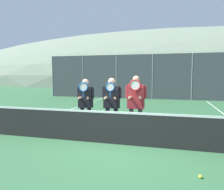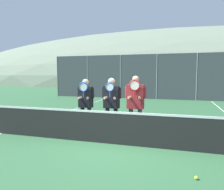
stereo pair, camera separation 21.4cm
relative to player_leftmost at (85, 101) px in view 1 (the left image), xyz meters
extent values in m
plane|color=#2D5B38|center=(1.27, -0.84, -1.04)|extent=(120.00, 120.00, 0.00)
ellipsoid|color=slate|center=(1.27, 56.36, -1.04)|extent=(129.87, 72.15, 25.25)
cube|color=beige|center=(1.83, 19.76, 0.63)|extent=(14.34, 5.00, 3.35)
cube|color=#3D4247|center=(1.83, 19.76, 2.49)|extent=(14.84, 5.50, 0.36)
cylinder|color=gray|center=(-7.36, 10.63, 0.69)|extent=(0.06, 0.06, 3.47)
cylinder|color=gray|center=(-4.48, 10.63, 0.69)|extent=(0.06, 0.06, 3.47)
cylinder|color=gray|center=(-1.61, 10.63, 0.69)|extent=(0.06, 0.06, 3.47)
cylinder|color=gray|center=(1.27, 10.63, 0.69)|extent=(0.06, 0.06, 3.47)
cylinder|color=gray|center=(4.14, 10.63, 0.69)|extent=(0.06, 0.06, 3.47)
cube|color=#42474C|center=(1.27, 10.63, 0.69)|extent=(17.26, 0.02, 3.47)
cube|color=black|center=(1.27, -0.84, -0.61)|extent=(10.25, 0.02, 0.86)
cube|color=white|center=(1.27, -0.84, -0.16)|extent=(10.25, 0.03, 0.06)
cube|color=white|center=(-2.61, 2.16, -1.04)|extent=(0.05, 16.00, 0.01)
cylinder|color=#232838|center=(-0.12, 0.01, -0.62)|extent=(0.13, 0.13, 0.85)
cylinder|color=#232838|center=(0.12, 0.01, -0.62)|extent=(0.13, 0.13, 0.85)
cube|color=black|center=(0.00, 0.01, 0.14)|extent=(0.44, 0.22, 0.67)
sphere|color=tan|center=(0.00, 0.01, 0.62)|extent=(0.20, 0.20, 0.20)
cylinder|color=black|center=(-0.25, 0.01, 0.27)|extent=(0.08, 0.08, 0.33)
cylinder|color=black|center=(0.25, 0.01, 0.27)|extent=(0.08, 0.08, 0.33)
cylinder|color=tan|center=(-0.11, -0.08, 0.13)|extent=(0.16, 0.27, 0.08)
cylinder|color=tan|center=(0.11, -0.08, 0.13)|extent=(0.16, 0.27, 0.08)
cylinder|color=#1E5BAD|center=(0.00, -0.17, 0.25)|extent=(0.03, 0.03, 0.20)
torus|color=#1E5BAD|center=(0.00, -0.17, 0.48)|extent=(0.30, 0.03, 0.30)
cylinder|color=silver|center=(0.00, -0.17, 0.48)|extent=(0.25, 0.00, 0.25)
cylinder|color=#232838|center=(0.73, 0.01, -0.61)|extent=(0.13, 0.13, 0.86)
cylinder|color=#232838|center=(1.00, 0.01, -0.61)|extent=(0.13, 0.13, 0.86)
cube|color=black|center=(0.87, 0.01, 0.16)|extent=(0.48, 0.22, 0.68)
sphere|color=tan|center=(0.87, 0.01, 0.65)|extent=(0.22, 0.22, 0.22)
cylinder|color=black|center=(0.60, 0.01, 0.30)|extent=(0.08, 0.08, 0.34)
cylinder|color=black|center=(1.14, 0.01, 0.30)|extent=(0.08, 0.08, 0.34)
cylinder|color=tan|center=(0.75, -0.08, 0.15)|extent=(0.16, 0.27, 0.08)
cylinder|color=tan|center=(0.99, -0.08, 0.15)|extent=(0.16, 0.27, 0.08)
cylinder|color=#1E5BAD|center=(0.87, -0.17, 0.27)|extent=(0.03, 0.03, 0.20)
torus|color=#1E5BAD|center=(0.87, -0.17, 0.49)|extent=(0.28, 0.03, 0.28)
cylinder|color=silver|center=(0.87, -0.17, 0.49)|extent=(0.23, 0.00, 0.23)
cylinder|color=#56565B|center=(1.50, -0.08, -0.59)|extent=(0.13, 0.13, 0.90)
cylinder|color=#56565B|center=(1.78, -0.08, -0.59)|extent=(0.13, 0.13, 0.90)
cube|color=maroon|center=(1.64, -0.08, 0.21)|extent=(0.49, 0.22, 0.71)
sphere|color=tan|center=(1.64, -0.08, 0.73)|extent=(0.20, 0.20, 0.20)
cylinder|color=maroon|center=(1.37, -0.08, 0.35)|extent=(0.08, 0.08, 0.35)
cylinder|color=maroon|center=(1.91, -0.08, 0.35)|extent=(0.08, 0.08, 0.35)
cylinder|color=tan|center=(1.52, -0.17, 0.19)|extent=(0.16, 0.27, 0.08)
cylinder|color=tan|center=(1.76, -0.17, 0.19)|extent=(0.16, 0.27, 0.08)
cylinder|color=red|center=(1.64, -0.26, 0.31)|extent=(0.03, 0.03, 0.20)
torus|color=red|center=(1.64, -0.26, 0.56)|extent=(0.33, 0.04, 0.33)
cylinder|color=silver|center=(1.64, -0.26, 0.56)|extent=(0.27, 0.00, 0.27)
cube|color=slate|center=(-3.43, 13.78, -0.33)|extent=(4.70, 1.72, 0.83)
cube|color=#2D3842|center=(-3.43, 13.78, 0.42)|extent=(2.59, 1.58, 0.68)
cylinder|color=black|center=(-1.90, 12.90, -0.74)|extent=(0.60, 0.16, 0.60)
cylinder|color=black|center=(-1.90, 14.66, -0.74)|extent=(0.60, 0.16, 0.60)
cylinder|color=black|center=(-4.96, 12.90, -0.74)|extent=(0.60, 0.16, 0.60)
cylinder|color=black|center=(-4.96, 14.66, -0.74)|extent=(0.60, 0.16, 0.60)
cube|color=#B2B7BC|center=(2.14, 13.81, -0.33)|extent=(4.77, 1.74, 0.83)
cube|color=#2D3842|center=(2.14, 13.81, 0.43)|extent=(2.62, 1.60, 0.68)
cylinder|color=black|center=(3.68, 12.92, -0.74)|extent=(0.60, 0.16, 0.60)
cylinder|color=black|center=(3.68, 14.70, -0.74)|extent=(0.60, 0.16, 0.60)
cylinder|color=black|center=(0.59, 12.92, -0.74)|extent=(0.60, 0.16, 0.60)
cylinder|color=black|center=(0.59, 14.70, -0.74)|extent=(0.60, 0.16, 0.60)
cylinder|color=black|center=(6.12, 12.95, -0.74)|extent=(0.60, 0.16, 0.60)
cylinder|color=black|center=(6.12, 14.84, -0.74)|extent=(0.60, 0.16, 0.60)
sphere|color=#CCDB33|center=(3.20, -2.35, -1.01)|extent=(0.07, 0.07, 0.07)
camera|label=1|loc=(2.62, -6.49, 0.87)|focal=35.00mm
camera|label=2|loc=(2.83, -6.43, 0.87)|focal=35.00mm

